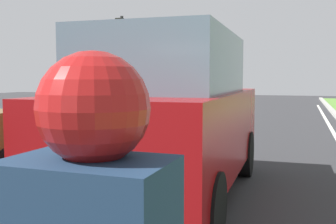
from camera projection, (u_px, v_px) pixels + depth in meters
ground_plane at (199, 140)px, 10.88m from camera, size 60.00×60.00×0.00m
lane_line_center at (174, 138)px, 11.10m from camera, size 0.12×32.00×0.01m
car_suv_ahead at (170, 115)px, 5.54m from camera, size 2.04×4.54×2.28m
car_hatchback_far at (119, 105)px, 11.82m from camera, size 1.74×3.71×1.78m
traffic_light_overhead_left at (121, 47)px, 16.82m from camera, size 0.32×0.50×4.29m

